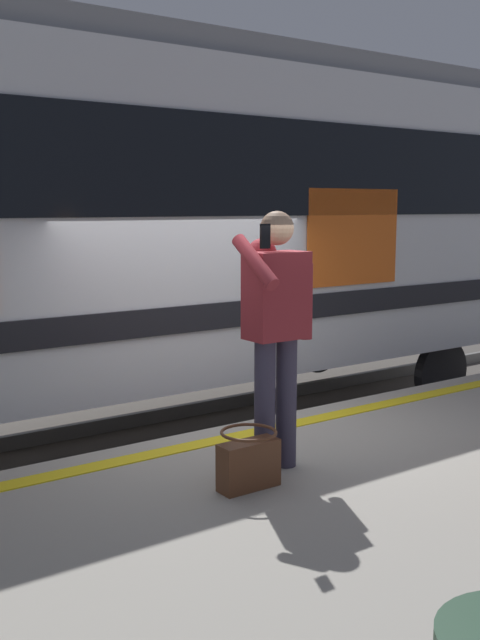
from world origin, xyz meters
TOP-DOWN VIEW (x-y plane):
  - ground_plane at (0.00, 0.00)m, footprint 24.77×24.77m
  - safety_line at (0.00, 0.30)m, footprint 12.27×0.16m
  - track_rail_near at (0.00, -1.54)m, footprint 16.28×0.08m
  - track_rail_far at (0.00, -2.97)m, footprint 16.28×0.08m
  - train_carriage at (0.15, -2.25)m, footprint 12.20×2.91m
  - passenger at (0.41, 1.00)m, footprint 0.57×0.55m
  - handbag at (0.77, 1.20)m, footprint 0.40×0.36m

SIDE VIEW (x-z plane):
  - ground_plane at x=0.00m, z-range 0.00..0.00m
  - track_rail_near at x=0.00m, z-range 0.00..0.16m
  - track_rail_far at x=0.00m, z-range 0.00..0.16m
  - safety_line at x=0.00m, z-range 0.87..0.88m
  - handbag at x=0.77m, z-range 0.86..1.24m
  - passenger at x=0.41m, z-range 1.03..2.75m
  - train_carriage at x=0.15m, z-range 0.54..4.57m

